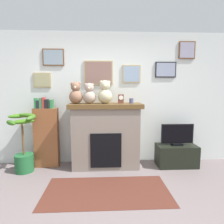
{
  "coord_description": "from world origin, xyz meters",
  "views": [
    {
      "loc": [
        -0.02,
        -1.87,
        1.5
      ],
      "look_at": [
        0.16,
        1.69,
        1.06
      ],
      "focal_mm": 30.48,
      "sensor_mm": 36.0,
      "label": 1
    }
  ],
  "objects_px": {
    "fireplace": "(106,135)",
    "teddy_bear_tan": "(89,94)",
    "television": "(177,135)",
    "candle_jar": "(131,101)",
    "tv_stand": "(176,155)",
    "potted_plant": "(24,150)",
    "bookshelf": "(46,135)",
    "teddy_bear_grey": "(105,93)",
    "mantel_clock": "(121,99)",
    "teddy_bear_cream": "(76,94)"
  },
  "relations": [
    {
      "from": "fireplace",
      "to": "teddy_bear_tan",
      "type": "xyz_separation_m",
      "value": [
        -0.3,
        -0.02,
        0.78
      ]
    },
    {
      "from": "tv_stand",
      "to": "teddy_bear_grey",
      "type": "height_order",
      "value": "teddy_bear_grey"
    },
    {
      "from": "bookshelf",
      "to": "television",
      "type": "distance_m",
      "value": 2.52
    },
    {
      "from": "potted_plant",
      "to": "teddy_bear_tan",
      "type": "height_order",
      "value": "teddy_bear_tan"
    },
    {
      "from": "potted_plant",
      "to": "teddy_bear_tan",
      "type": "xyz_separation_m",
      "value": [
        1.18,
        0.15,
        0.99
      ]
    },
    {
      "from": "teddy_bear_cream",
      "to": "teddy_bear_tan",
      "type": "distance_m",
      "value": 0.25
    },
    {
      "from": "potted_plant",
      "to": "candle_jar",
      "type": "height_order",
      "value": "candle_jar"
    },
    {
      "from": "tv_stand",
      "to": "teddy_bear_grey",
      "type": "bearing_deg",
      "value": 178.81
    },
    {
      "from": "fireplace",
      "to": "teddy_bear_cream",
      "type": "relative_size",
      "value": 3.39
    },
    {
      "from": "potted_plant",
      "to": "television",
      "type": "relative_size",
      "value": 1.69
    },
    {
      "from": "television",
      "to": "candle_jar",
      "type": "xyz_separation_m",
      "value": [
        -0.89,
        0.03,
        0.66
      ]
    },
    {
      "from": "tv_stand",
      "to": "mantel_clock",
      "type": "relative_size",
      "value": 4.46
    },
    {
      "from": "bookshelf",
      "to": "tv_stand",
      "type": "bearing_deg",
      "value": -2.28
    },
    {
      "from": "teddy_bear_cream",
      "to": "potted_plant",
      "type": "bearing_deg",
      "value": -170.97
    },
    {
      "from": "teddy_bear_tan",
      "to": "mantel_clock",
      "type": "bearing_deg",
      "value": -0.07
    },
    {
      "from": "teddy_bear_tan",
      "to": "teddy_bear_cream",
      "type": "bearing_deg",
      "value": -179.99
    },
    {
      "from": "teddy_bear_cream",
      "to": "teddy_bear_tan",
      "type": "bearing_deg",
      "value": 0.01
    },
    {
      "from": "fireplace",
      "to": "television",
      "type": "relative_size",
      "value": 2.18
    },
    {
      "from": "fireplace",
      "to": "television",
      "type": "xyz_separation_m",
      "value": [
        1.38,
        -0.05,
        -0.0
      ]
    },
    {
      "from": "fireplace",
      "to": "teddy_bear_grey",
      "type": "xyz_separation_m",
      "value": [
        -0.01,
        -0.02,
        0.8
      ]
    },
    {
      "from": "candle_jar",
      "to": "tv_stand",
      "type": "bearing_deg",
      "value": -1.88
    },
    {
      "from": "teddy_bear_grey",
      "to": "fireplace",
      "type": "bearing_deg",
      "value": 63.76
    },
    {
      "from": "tv_stand",
      "to": "teddy_bear_grey",
      "type": "xyz_separation_m",
      "value": [
        -1.39,
        0.03,
        1.21
      ]
    },
    {
      "from": "bookshelf",
      "to": "teddy_bear_tan",
      "type": "distance_m",
      "value": 1.14
    },
    {
      "from": "bookshelf",
      "to": "television",
      "type": "bearing_deg",
      "value": -2.31
    },
    {
      "from": "bookshelf",
      "to": "candle_jar",
      "type": "bearing_deg",
      "value": -2.5
    },
    {
      "from": "potted_plant",
      "to": "television",
      "type": "height_order",
      "value": "potted_plant"
    },
    {
      "from": "fireplace",
      "to": "teddy_bear_tan",
      "type": "distance_m",
      "value": 0.83
    },
    {
      "from": "tv_stand",
      "to": "candle_jar",
      "type": "bearing_deg",
      "value": 178.12
    },
    {
      "from": "bookshelf",
      "to": "mantel_clock",
      "type": "bearing_deg",
      "value": -2.9
    },
    {
      "from": "television",
      "to": "candle_jar",
      "type": "bearing_deg",
      "value": 178.03
    },
    {
      "from": "candle_jar",
      "to": "teddy_bear_grey",
      "type": "distance_m",
      "value": 0.52
    },
    {
      "from": "tv_stand",
      "to": "teddy_bear_cream",
      "type": "height_order",
      "value": "teddy_bear_cream"
    },
    {
      "from": "fireplace",
      "to": "teddy_bear_tan",
      "type": "bearing_deg",
      "value": -176.53
    },
    {
      "from": "fireplace",
      "to": "candle_jar",
      "type": "relative_size",
      "value": 13.91
    },
    {
      "from": "mantel_clock",
      "to": "fireplace",
      "type": "bearing_deg",
      "value": 176.22
    },
    {
      "from": "mantel_clock",
      "to": "teddy_bear_cream",
      "type": "bearing_deg",
      "value": 179.95
    },
    {
      "from": "tv_stand",
      "to": "mantel_clock",
      "type": "distance_m",
      "value": 1.55
    },
    {
      "from": "fireplace",
      "to": "bookshelf",
      "type": "bearing_deg",
      "value": 177.33
    },
    {
      "from": "mantel_clock",
      "to": "teddy_bear_cream",
      "type": "height_order",
      "value": "teddy_bear_cream"
    },
    {
      "from": "tv_stand",
      "to": "teddy_bear_tan",
      "type": "relative_size",
      "value": 1.99
    },
    {
      "from": "fireplace",
      "to": "potted_plant",
      "type": "height_order",
      "value": "fireplace"
    },
    {
      "from": "potted_plant",
      "to": "candle_jar",
      "type": "distance_m",
      "value": 2.16
    },
    {
      "from": "fireplace",
      "to": "potted_plant",
      "type": "distance_m",
      "value": 1.51
    },
    {
      "from": "bookshelf",
      "to": "mantel_clock",
      "type": "distance_m",
      "value": 1.58
    },
    {
      "from": "tv_stand",
      "to": "teddy_bear_tan",
      "type": "distance_m",
      "value": 2.06
    },
    {
      "from": "mantel_clock",
      "to": "teddy_bear_tan",
      "type": "height_order",
      "value": "teddy_bear_tan"
    },
    {
      "from": "tv_stand",
      "to": "candle_jar",
      "type": "distance_m",
      "value": 1.39
    },
    {
      "from": "potted_plant",
      "to": "teddy_bear_tan",
      "type": "distance_m",
      "value": 1.55
    },
    {
      "from": "fireplace",
      "to": "bookshelf",
      "type": "relative_size",
      "value": 1.01
    }
  ]
}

